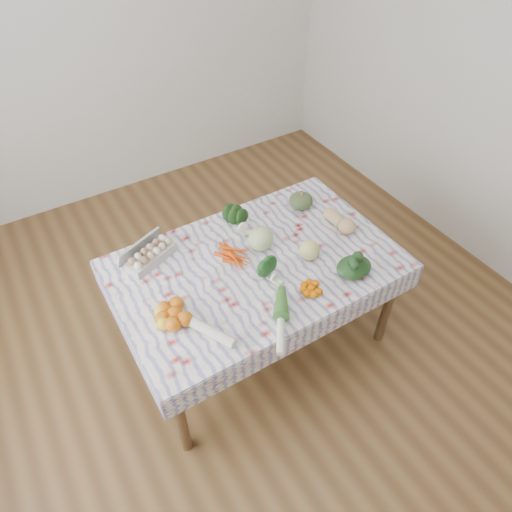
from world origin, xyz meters
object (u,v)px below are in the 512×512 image
at_px(cabbage, 261,238).
at_px(butternut_squash, 340,220).
at_px(kabocha_squash, 301,201).
at_px(grapefruit, 309,250).
at_px(dining_table, 256,273).
at_px(egg_carton, 151,255).

relative_size(cabbage, butternut_squash, 0.66).
distance_m(kabocha_squash, grapefruit, 0.48).
relative_size(kabocha_squash, grapefruit, 1.32).
xyz_separation_m(dining_table, cabbage, (0.09, 0.10, 0.16)).
bearing_deg(butternut_squash, cabbage, 167.83).
bearing_deg(grapefruit, kabocha_squash, 60.43).
xyz_separation_m(egg_carton, cabbage, (0.61, -0.24, 0.03)).
xyz_separation_m(cabbage, grapefruit, (0.20, -0.22, -0.02)).
relative_size(egg_carton, cabbage, 2.11).
bearing_deg(cabbage, kabocha_squash, 24.71).
xyz_separation_m(dining_table, grapefruit, (0.29, -0.12, 0.14)).
bearing_deg(grapefruit, egg_carton, 150.40).
relative_size(egg_carton, kabocha_squash, 2.00).
bearing_deg(cabbage, butternut_squash, -10.23).
height_order(cabbage, grapefruit, cabbage).
bearing_deg(grapefruit, cabbage, 132.45).
relative_size(butternut_squash, grapefruit, 1.91).
bearing_deg(cabbage, egg_carton, 158.42).
distance_m(dining_table, kabocha_squash, 0.63).
height_order(dining_table, butternut_squash, butternut_squash).
bearing_deg(egg_carton, kabocha_squash, -24.76).
relative_size(egg_carton, butternut_squash, 1.38).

